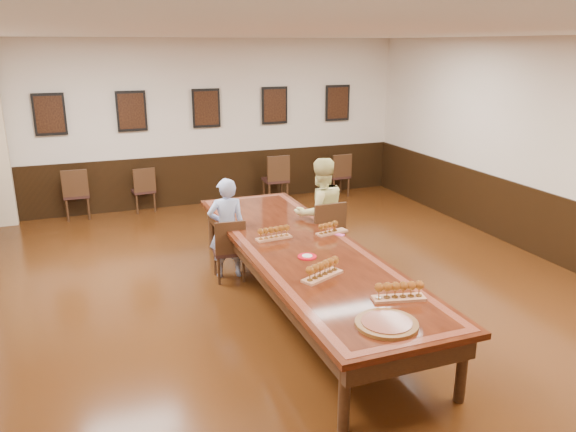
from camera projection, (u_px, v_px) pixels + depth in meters
name	position (u px, v px, depth m)	size (l,w,h in m)	color
floor	(302.00, 305.00, 6.95)	(8.00, 10.00, 0.02)	black
ceiling	(305.00, 32.00, 6.00)	(8.00, 10.00, 0.02)	white
wall_back	(206.00, 123.00, 10.95)	(8.00, 0.02, 3.20)	beige
wall_right	(568.00, 155.00, 7.84)	(0.02, 10.00, 3.20)	beige
chair_man	(229.00, 249.00, 7.59)	(0.41, 0.45, 0.87)	black
chair_woman	(323.00, 234.00, 7.94)	(0.47, 0.52, 1.01)	black
spare_chair_a	(77.00, 193.00, 10.25)	(0.44, 0.48, 0.95)	black
spare_chair_b	(143.00, 189.00, 10.70)	(0.41, 0.44, 0.87)	black
spare_chair_c	(275.00, 178.00, 11.31)	(0.46, 0.50, 0.99)	black
spare_chair_d	(337.00, 174.00, 11.80)	(0.43, 0.47, 0.91)	black
person_man	(227.00, 228.00, 7.60)	(0.51, 0.33, 1.39)	#4E6AC3
person_woman	(320.00, 213.00, 7.95)	(0.79, 0.61, 1.58)	#E5DD8F
pink_phone	(339.00, 235.00, 7.16)	(0.07, 0.14, 0.01)	#E84DAF
wainscoting	(303.00, 267.00, 6.80)	(8.00, 10.00, 1.00)	black
conference_table	(303.00, 258.00, 6.77)	(1.40, 5.00, 0.76)	black
posters	(206.00, 108.00, 10.80)	(6.14, 0.04, 0.74)	black
flight_a	(274.00, 233.00, 6.98)	(0.46, 0.18, 0.17)	#A76646
flight_b	(331.00, 228.00, 7.19)	(0.45, 0.22, 0.16)	#A76646
flight_c	(323.00, 270.00, 5.82)	(0.52, 0.35, 0.19)	#A76646
flight_d	(399.00, 292.00, 5.32)	(0.53, 0.27, 0.19)	#A76646
red_plate_grp	(307.00, 257.00, 6.40)	(0.22, 0.22, 0.03)	red
carved_platter	(387.00, 324.00, 4.85)	(0.65, 0.65, 0.04)	#522D10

